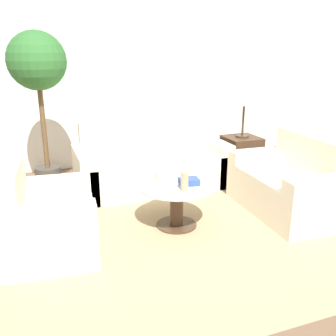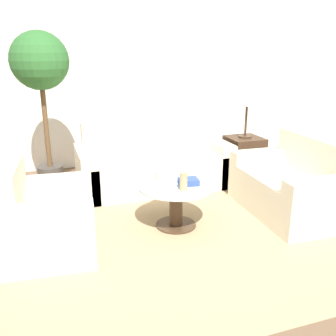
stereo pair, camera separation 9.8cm
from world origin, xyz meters
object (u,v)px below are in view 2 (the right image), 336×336
(armchair, at_px, (42,222))
(book_stack, at_px, (188,182))
(loveseat, at_px, (293,188))
(coffee_table, at_px, (176,200))
(bowl, at_px, (165,175))
(potted_plant, at_px, (41,75))
(sofa_main, at_px, (153,165))
(vase, at_px, (184,181))
(table_lamp, at_px, (248,96))

(armchair, height_order, book_stack, armchair)
(loveseat, distance_m, coffee_table, 1.34)
(coffee_table, bearing_deg, bowl, 95.18)
(loveseat, xyz_separation_m, potted_plant, (-2.50, 1.45, 1.18))
(armchair, xyz_separation_m, coffee_table, (1.29, 0.07, 0.00))
(coffee_table, distance_m, book_stack, 0.23)
(sofa_main, distance_m, vase, 1.40)
(bowl, bearing_deg, vase, -83.55)
(armchair, xyz_separation_m, loveseat, (2.63, -0.00, 0.00))
(sofa_main, distance_m, table_lamp, 1.55)
(vase, xyz_separation_m, book_stack, (0.11, 0.14, -0.06))
(armchair, bearing_deg, book_stack, -82.32)
(potted_plant, relative_size, book_stack, 9.21)
(sofa_main, relative_size, book_stack, 9.17)
(book_stack, bearing_deg, coffee_table, -175.73)
(table_lamp, bearing_deg, coffee_table, -141.77)
(table_lamp, bearing_deg, book_stack, -138.88)
(sofa_main, bearing_deg, vase, -94.29)
(sofa_main, distance_m, coffee_table, 1.24)
(sofa_main, xyz_separation_m, book_stack, (0.00, -1.24, 0.19))
(vase, bearing_deg, book_stack, 52.04)
(sofa_main, bearing_deg, bowl, -98.80)
(armchair, xyz_separation_m, table_lamp, (2.69, 1.18, 0.87))
(coffee_table, bearing_deg, book_stack, -3.17)
(bowl, distance_m, book_stack, 0.31)
(sofa_main, height_order, loveseat, sofa_main)
(bowl, xyz_separation_m, book_stack, (0.15, -0.27, 0.00))
(sofa_main, distance_m, book_stack, 1.25)
(armchair, xyz_separation_m, bowl, (1.26, 0.34, 0.19))
(vase, distance_m, bowl, 0.42)
(sofa_main, height_order, bowl, sofa_main)
(armchair, bearing_deg, loveseat, -85.07)
(coffee_table, height_order, book_stack, book_stack)
(sofa_main, xyz_separation_m, bowl, (-0.15, -0.97, 0.19))
(loveseat, height_order, book_stack, loveseat)
(loveseat, height_order, vase, loveseat)
(loveseat, height_order, table_lamp, table_lamp)
(sofa_main, xyz_separation_m, potted_plant, (-1.29, 0.14, 1.18))
(coffee_table, bearing_deg, armchair, -176.74)
(bowl, bearing_deg, sofa_main, 81.20)
(sofa_main, xyz_separation_m, vase, (-0.10, -1.38, 0.25))
(sofa_main, relative_size, table_lamp, 2.71)
(vase, relative_size, bowl, 0.85)
(loveseat, relative_size, potted_plant, 0.69)
(armchair, distance_m, coffee_table, 1.29)
(loveseat, bearing_deg, coffee_table, -90.91)
(armchair, height_order, loveseat, loveseat)
(bowl, bearing_deg, potted_plant, 135.73)
(loveseat, bearing_deg, potted_plant, -117.75)
(table_lamp, distance_m, potted_plant, 2.60)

